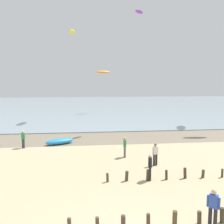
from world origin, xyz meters
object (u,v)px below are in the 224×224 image
person_left_flank (23,139)px  person_far_down_beach (155,154)px  kite_aloft_5 (72,32)px  person_right_flank (213,207)px  kite_aloft_3 (103,72)px  kite_aloft_6 (139,12)px  person_nearest_camera (150,166)px  grounded_kite (60,141)px  person_mid_beach (125,146)px

person_left_flank → person_far_down_beach: size_ratio=1.00×
person_far_down_beach → kite_aloft_5: kite_aloft_5 is taller
person_right_flank → kite_aloft_3: 41.74m
kite_aloft_6 → kite_aloft_3: bearing=49.0°
person_nearest_camera → kite_aloft_5: kite_aloft_5 is taller
kite_aloft_5 → person_nearest_camera: bearing=16.9°
person_nearest_camera → person_far_down_beach: size_ratio=1.00×
person_right_flank → grounded_kite: person_right_flank is taller
person_nearest_camera → kite_aloft_3: size_ratio=0.60×
person_nearest_camera → person_right_flank: (1.35, -5.53, 0.00)m
person_nearest_camera → kite_aloft_5: 30.56m
person_nearest_camera → person_mid_beach: bearing=98.8°
person_nearest_camera → person_mid_beach: size_ratio=1.00×
person_mid_beach → person_right_flank: size_ratio=1.00×
person_nearest_camera → grounded_kite: person_nearest_camera is taller
person_mid_beach → kite_aloft_3: bearing=89.0°
person_mid_beach → kite_aloft_6: 18.93m
kite_aloft_3 → person_nearest_camera: bearing=-102.1°
kite_aloft_5 → grounded_kite: bearing=2.0°
person_right_flank → kite_aloft_3: (-1.61, 41.08, 7.23)m
person_far_down_beach → person_right_flank: bearing=-88.5°
kite_aloft_6 → person_left_flank: bearing=161.6°
person_mid_beach → grounded_kite: bearing=138.4°
person_mid_beach → kite_aloft_5: kite_aloft_5 is taller
person_nearest_camera → person_left_flank: bearing=137.2°
kite_aloft_5 → kite_aloft_6: 13.05m
person_nearest_camera → person_far_down_beach: same height
kite_aloft_5 → person_far_down_beach: bearing=20.8°
person_mid_beach → person_right_flank: bearing=-78.6°
person_right_flank → kite_aloft_6: 26.84m
person_right_flank → kite_aloft_5: (-7.20, 32.48, 13.17)m
person_right_flank → grounded_kite: (-7.97, 15.84, -0.62)m
grounded_kite → kite_aloft_6: kite_aloft_6 is taller
person_mid_beach → grounded_kite: person_mid_beach is taller
person_left_flank → kite_aloft_3: (9.67, 26.37, 7.23)m
person_right_flank → person_far_down_beach: 8.32m
person_left_flank → kite_aloft_3: bearing=69.9°
person_mid_beach → person_left_flank: same height
person_right_flank → person_far_down_beach: same height
grounded_kite → person_nearest_camera: bearing=-82.8°
grounded_kite → kite_aloft_3: (6.36, 25.24, 7.85)m
person_right_flank → kite_aloft_3: bearing=92.2°
person_nearest_camera → kite_aloft_3: kite_aloft_3 is taller
person_left_flank → grounded_kite: (3.31, 1.13, -0.62)m
kite_aloft_6 → person_far_down_beach: bearing=-147.6°
kite_aloft_3 → person_left_flank: bearing=-122.6°
person_left_flank → kite_aloft_3: kite_aloft_3 is taller
person_far_down_beach → kite_aloft_3: kite_aloft_3 is taller
grounded_kite → person_left_flank: bearing=173.4°
person_left_flank → grounded_kite: person_left_flank is taller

